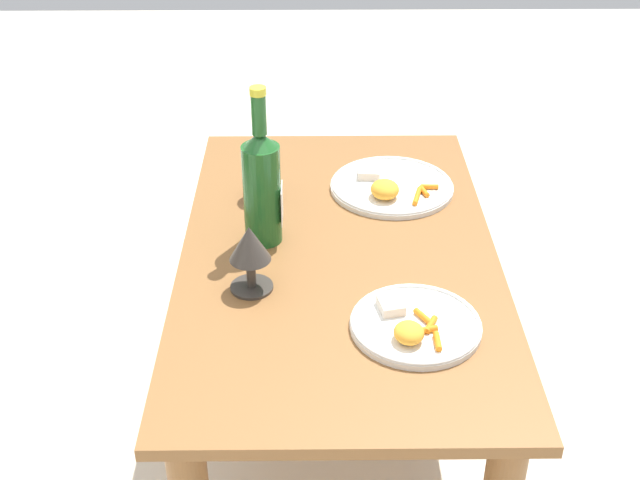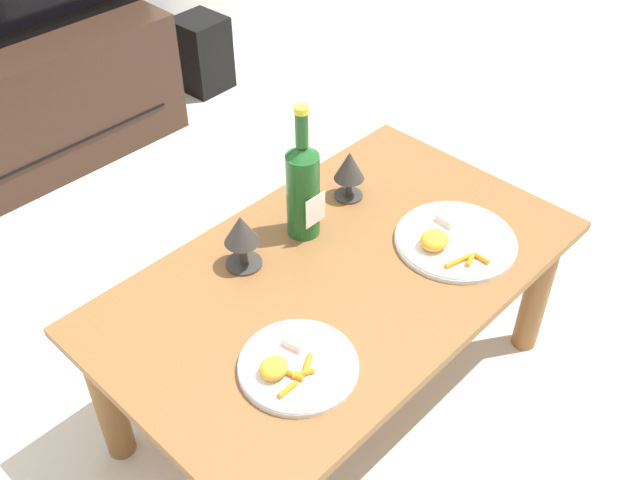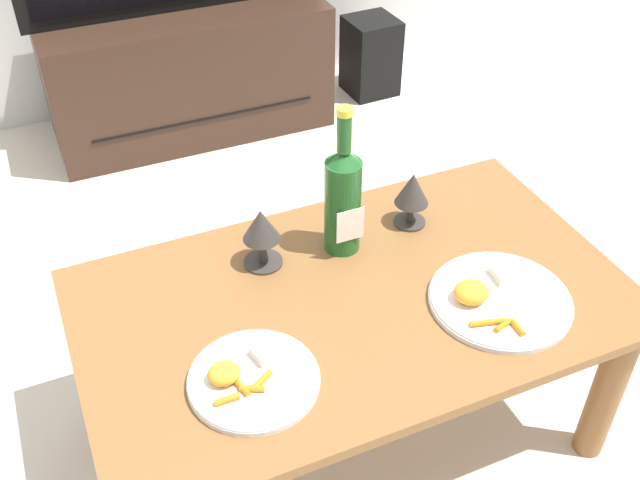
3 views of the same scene
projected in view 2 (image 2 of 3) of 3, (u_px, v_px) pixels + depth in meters
ground_plane at (336, 391)px, 2.00m from camera, size 6.40×6.40×0.00m
dining_table at (339, 296)px, 1.75m from camera, size 1.15×0.68×0.45m
tv_stand at (33, 102)px, 2.71m from camera, size 1.05×0.45×0.48m
floor_speaker at (202, 54)px, 3.18m from camera, size 0.21×0.21×0.32m
wine_bottle at (303, 186)px, 1.72m from camera, size 0.08×0.08×0.35m
goblet_left at (241, 233)px, 1.66m from camera, size 0.09×0.09×0.14m
goblet_right at (349, 168)px, 1.86m from camera, size 0.08×0.08×0.14m
dinner_plate_left at (296, 365)px, 1.47m from camera, size 0.25×0.25×0.05m
dinner_plate_right at (454, 239)px, 1.77m from camera, size 0.30×0.30×0.05m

